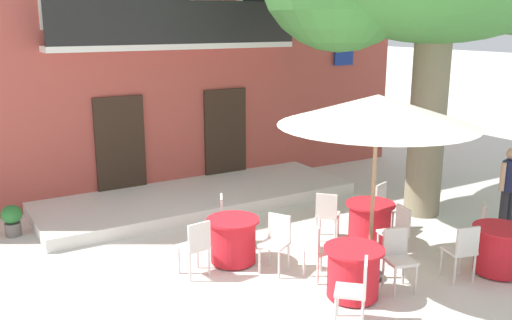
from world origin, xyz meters
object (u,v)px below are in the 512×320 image
(cafe_chair_middle_0, at_px, (490,225))
(cafe_chair_front_0, at_px, (327,213))
(cafe_table_near_tree, at_px, (353,272))
(cafe_chair_far_side_2, at_px, (276,239))
(cafe_table_middle, at_px, (499,250))
(cafe_table_far_side, at_px, (233,240))
(cafe_umbrella, at_px, (377,111))
(cafe_chair_near_tree_1, at_px, (356,287))
(cafe_chair_near_tree_2, at_px, (398,255))
(cafe_chair_near_tree_0, at_px, (316,247))
(cafe_chair_far_side_0, at_px, (228,217))
(cafe_table_front, at_px, (370,223))
(pedestrian_near_entrance, at_px, (509,186))
(cafe_chair_middle_1, at_px, (462,249))
(cafe_chair_front_1, at_px, (397,229))
(ground_planter_left, at_px, (12,219))
(cafe_chair_front_2, at_px, (385,204))
(cafe_chair_far_side_1, at_px, (196,245))

(cafe_chair_middle_0, height_order, cafe_chair_front_0, same)
(cafe_table_near_tree, xyz_separation_m, cafe_chair_far_side_2, (-0.45, 1.32, 0.14))
(cafe_table_middle, relative_size, cafe_table_far_side, 1.00)
(cafe_table_middle, bearing_deg, cafe_umbrella, 153.87)
(cafe_chair_near_tree_1, distance_m, cafe_chair_front_0, 2.90)
(cafe_chair_middle_0, bearing_deg, cafe_chair_near_tree_2, -176.78)
(cafe_chair_near_tree_0, xyz_separation_m, cafe_chair_near_tree_1, (-0.36, -1.34, 0.00))
(cafe_table_far_side, height_order, cafe_chair_far_side_0, cafe_chair_far_side_0)
(cafe_chair_near_tree_0, bearing_deg, cafe_table_front, 21.36)
(cafe_chair_middle_0, height_order, pedestrian_near_entrance, pedestrian_near_entrance)
(cafe_chair_middle_1, xyz_separation_m, cafe_chair_far_side_0, (-2.37, 3.08, 0.00))
(cafe_chair_middle_0, xyz_separation_m, cafe_table_far_side, (-3.89, 1.92, -0.14))
(cafe_chair_middle_1, bearing_deg, cafe_table_far_side, 138.09)
(cafe_table_near_tree, distance_m, cafe_table_far_side, 2.13)
(cafe_chair_near_tree_0, height_order, cafe_chair_front_1, same)
(ground_planter_left, bearing_deg, cafe_table_middle, -41.69)
(cafe_chair_middle_1, bearing_deg, cafe_table_front, 95.46)
(cafe_table_front, bearing_deg, cafe_chair_far_side_0, 150.77)
(cafe_umbrella, bearing_deg, cafe_chair_near_tree_0, 152.16)
(cafe_chair_front_0, distance_m, cafe_chair_far_side_2, 1.57)
(cafe_chair_middle_0, xyz_separation_m, cafe_chair_front_1, (-1.50, 0.64, 0.00))
(cafe_chair_near_tree_2, bearing_deg, cafe_umbrella, 102.84)
(cafe_chair_far_side_2, bearing_deg, cafe_chair_middle_1, -38.81)
(cafe_chair_middle_1, bearing_deg, cafe_chair_front_0, 107.41)
(cafe_chair_middle_1, bearing_deg, ground_planter_left, 135.28)
(cafe_table_middle, bearing_deg, cafe_chair_front_2, 96.09)
(cafe_table_near_tree, relative_size, cafe_chair_middle_0, 0.95)
(cafe_chair_middle_0, bearing_deg, cafe_umbrella, 171.64)
(cafe_chair_near_tree_1, height_order, cafe_chair_far_side_1, same)
(cafe_chair_front_2, distance_m, pedestrian_near_entrance, 2.24)
(cafe_chair_near_tree_2, height_order, cafe_chair_far_side_0, same)
(cafe_chair_middle_1, height_order, cafe_chair_front_1, same)
(cafe_table_near_tree, xyz_separation_m, ground_planter_left, (-3.83, 5.08, -0.06))
(cafe_chair_far_side_1, bearing_deg, pedestrian_near_entrance, -13.36)
(cafe_chair_near_tree_1, distance_m, cafe_table_far_side, 2.57)
(cafe_chair_near_tree_0, xyz_separation_m, cafe_table_middle, (2.60, -1.30, -0.14))
(cafe_chair_near_tree_0, height_order, cafe_chair_far_side_2, same)
(cafe_chair_near_tree_1, height_order, cafe_table_far_side, cafe_chair_near_tree_1)
(cafe_chair_front_1, distance_m, cafe_umbrella, 2.27)
(cafe_table_far_side, bearing_deg, cafe_chair_far_side_0, 68.75)
(cafe_chair_middle_0, xyz_separation_m, cafe_chair_middle_1, (-1.24, -0.46, 0.00))
(cafe_chair_middle_0, height_order, cafe_chair_front_1, same)
(cafe_chair_front_0, xyz_separation_m, cafe_table_far_side, (-1.91, 0.02, -0.14))
(cafe_chair_near_tree_1, relative_size, cafe_chair_front_0, 1.00)
(cafe_chair_far_side_2, bearing_deg, cafe_chair_middle_0, -20.88)
(cafe_chair_near_tree_0, bearing_deg, cafe_chair_far_side_0, 105.44)
(cafe_chair_middle_1, relative_size, cafe_chair_far_side_2, 1.00)
(cafe_chair_front_0, xyz_separation_m, cafe_chair_far_side_0, (-1.64, 0.73, 0.00))
(cafe_table_near_tree, distance_m, cafe_chair_front_2, 2.84)
(cafe_table_near_tree, height_order, cafe_chair_front_1, cafe_chair_front_1)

